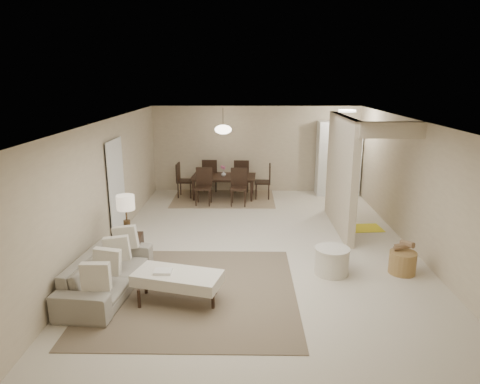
{
  "coord_description": "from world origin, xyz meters",
  "views": [
    {
      "loc": [
        -0.27,
        -7.92,
        3.28
      ],
      "look_at": [
        -0.4,
        0.4,
        1.05
      ],
      "focal_mm": 32.0,
      "sensor_mm": 36.0,
      "label": 1
    }
  ],
  "objects_px": {
    "sofa": "(107,273)",
    "round_pouf": "(332,261)",
    "ottoman_bench": "(178,278)",
    "dining_table": "(224,187)",
    "wicker_basket": "(402,263)",
    "pantry_cabinet": "(338,158)",
    "side_table": "(129,250)"
  },
  "relations": [
    {
      "from": "sofa",
      "to": "round_pouf",
      "type": "relative_size",
      "value": 3.49
    },
    {
      "from": "ottoman_bench",
      "to": "dining_table",
      "type": "bearing_deg",
      "value": 100.89
    },
    {
      "from": "sofa",
      "to": "wicker_basket",
      "type": "bearing_deg",
      "value": -75.92
    },
    {
      "from": "pantry_cabinet",
      "to": "side_table",
      "type": "relative_size",
      "value": 4.01
    },
    {
      "from": "sofa",
      "to": "round_pouf",
      "type": "bearing_deg",
      "value": -73.71
    },
    {
      "from": "ottoman_bench",
      "to": "wicker_basket",
      "type": "height_order",
      "value": "ottoman_bench"
    },
    {
      "from": "round_pouf",
      "to": "dining_table",
      "type": "xyz_separation_m",
      "value": [
        -2.11,
        4.8,
        0.08
      ]
    },
    {
      "from": "side_table",
      "to": "dining_table",
      "type": "bearing_deg",
      "value": 71.37
    },
    {
      "from": "sofa",
      "to": "round_pouf",
      "type": "xyz_separation_m",
      "value": [
        3.66,
        0.69,
        -0.07
      ]
    },
    {
      "from": "ottoman_bench",
      "to": "round_pouf",
      "type": "bearing_deg",
      "value": 36.28
    },
    {
      "from": "side_table",
      "to": "dining_table",
      "type": "height_order",
      "value": "dining_table"
    },
    {
      "from": "pantry_cabinet",
      "to": "ottoman_bench",
      "type": "bearing_deg",
      "value": -120.26
    },
    {
      "from": "wicker_basket",
      "to": "pantry_cabinet",
      "type": "bearing_deg",
      "value": 90.92
    },
    {
      "from": "pantry_cabinet",
      "to": "ottoman_bench",
      "type": "relative_size",
      "value": 1.49
    },
    {
      "from": "sofa",
      "to": "dining_table",
      "type": "bearing_deg",
      "value": -10.07
    },
    {
      "from": "side_table",
      "to": "round_pouf",
      "type": "xyz_separation_m",
      "value": [
        3.61,
        -0.37,
        -0.03
      ]
    },
    {
      "from": "sofa",
      "to": "ottoman_bench",
      "type": "distance_m",
      "value": 1.2
    },
    {
      "from": "sofa",
      "to": "ottoman_bench",
      "type": "relative_size",
      "value": 1.48
    },
    {
      "from": "round_pouf",
      "to": "wicker_basket",
      "type": "distance_m",
      "value": 1.23
    },
    {
      "from": "pantry_cabinet",
      "to": "dining_table",
      "type": "bearing_deg",
      "value": -172.13
    },
    {
      "from": "ottoman_bench",
      "to": "side_table",
      "type": "distance_m",
      "value": 1.76
    },
    {
      "from": "sofa",
      "to": "round_pouf",
      "type": "distance_m",
      "value": 3.72
    },
    {
      "from": "sofa",
      "to": "round_pouf",
      "type": "height_order",
      "value": "sofa"
    },
    {
      "from": "pantry_cabinet",
      "to": "round_pouf",
      "type": "relative_size",
      "value": 3.52
    },
    {
      "from": "pantry_cabinet",
      "to": "sofa",
      "type": "distance_m",
      "value": 7.68
    },
    {
      "from": "ottoman_bench",
      "to": "dining_table",
      "type": "distance_m",
      "value": 5.81
    },
    {
      "from": "round_pouf",
      "to": "pantry_cabinet",
      "type": "bearing_deg",
      "value": 77.73
    },
    {
      "from": "sofa",
      "to": "side_table",
      "type": "bearing_deg",
      "value": 2.93
    },
    {
      "from": "side_table",
      "to": "round_pouf",
      "type": "distance_m",
      "value": 3.63
    },
    {
      "from": "side_table",
      "to": "round_pouf",
      "type": "bearing_deg",
      "value": -5.93
    },
    {
      "from": "round_pouf",
      "to": "wicker_basket",
      "type": "bearing_deg",
      "value": 1.75
    },
    {
      "from": "round_pouf",
      "to": "ottoman_bench",
      "type": "bearing_deg",
      "value": -158.42
    }
  ]
}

